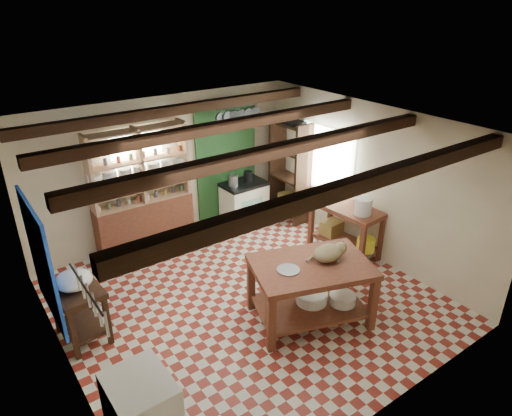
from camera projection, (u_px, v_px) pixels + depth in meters
floor at (246, 300)px, 6.80m from camera, size 5.00×5.00×0.02m
ceiling at (244, 129)px, 5.68m from camera, size 5.00×5.00×0.02m
wall_back at (166, 170)px, 8.08m from camera, size 5.00×0.04×2.60m
wall_front at (391, 317)px, 4.40m from camera, size 5.00×0.04×2.60m
wall_left at (54, 283)px, 4.92m from camera, size 0.04×5.00×2.60m
wall_right at (370, 182)px, 7.55m from camera, size 0.04×5.00×2.60m
ceiling_beams at (244, 138)px, 5.73m from camera, size 5.00×3.80×0.15m
blue_wall_patch at (41, 262)px, 5.68m from camera, size 0.04×1.40×1.60m
green_wall_patch at (226, 159)px, 8.73m from camera, size 1.30×0.04×2.30m
window_back at (137, 154)px, 7.63m from camera, size 0.90×0.02×0.80m
window_right at (327, 160)px, 8.23m from camera, size 0.02×1.30×1.20m
utensil_rail at (87, 299)px, 3.86m from camera, size 0.06×0.90×0.28m
pot_rack at (238, 116)px, 8.03m from camera, size 0.86×0.12×0.36m
shelving_unit at (142, 191)px, 7.73m from camera, size 1.70×0.34×2.20m
tall_rack at (290, 171)px, 8.89m from camera, size 0.40×0.86×2.00m
work_table at (310, 292)px, 6.22m from camera, size 1.81×1.49×0.88m
stove at (244, 202)px, 8.95m from camera, size 0.86×0.59×0.83m
prep_table at (80, 313)px, 5.89m from camera, size 0.59×0.82×0.79m
right_counter at (345, 230)px, 7.86m from camera, size 0.72×1.28×0.89m
cat at (328, 253)px, 6.10m from camera, size 0.49×0.40×0.20m
steel_tray at (288, 270)px, 5.89m from camera, size 0.38×0.38×0.02m
basin_large at (312, 297)px, 6.33m from camera, size 0.56×0.56×0.15m
basin_small at (342, 299)px, 6.31m from camera, size 0.47×0.47×0.13m
kettle_left at (233, 180)px, 8.59m from camera, size 0.19×0.19×0.21m
kettle_right at (248, 176)px, 8.78m from camera, size 0.17×0.17×0.21m
enamel_bowl at (74, 280)px, 5.67m from camera, size 0.49×0.49×0.23m
white_bucket at (363, 206)px, 7.34m from camera, size 0.30×0.30×0.28m
wicker_basket at (332, 228)px, 8.10m from camera, size 0.37×0.31×0.25m
yellow_tub at (366, 244)px, 7.59m from camera, size 0.33×0.33×0.22m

